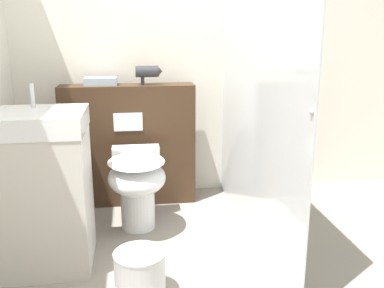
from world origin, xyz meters
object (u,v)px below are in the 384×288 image
toilet (137,182)px  waste_bin (140,274)px  hair_drier (148,72)px  sink_vanity (36,191)px

toilet → waste_bin: toilet is taller
hair_drier → waste_bin: 1.61m
sink_vanity → waste_bin: 0.79m
toilet → hair_drier: 0.88m
toilet → hair_drier: (0.12, 0.50, 0.71)m
sink_vanity → hair_drier: 1.27m
hair_drier → toilet: bearing=-103.2°
toilet → sink_vanity: bearing=-146.7°
toilet → hair_drier: bearing=76.8°
waste_bin → sink_vanity: bearing=144.3°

